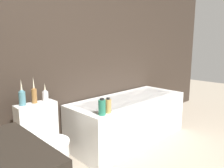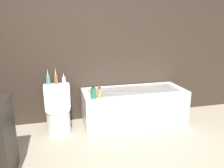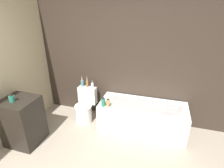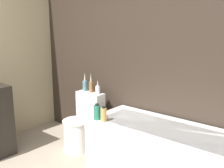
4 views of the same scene
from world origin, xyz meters
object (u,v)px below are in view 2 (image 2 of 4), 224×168
object	(u,v)px
bathtub	(134,106)
shampoo_bottle_tall	(93,93)
vase_bronze	(64,80)
toilet	(58,113)
vase_silver	(56,79)
shampoo_bottle_short	(100,93)
vase_gold	(48,79)

from	to	relation	value
bathtub	shampoo_bottle_tall	xyz separation A→B (m)	(-0.72, -0.27, 0.37)
vase_bronze	bathtub	bearing A→B (deg)	-8.61
bathtub	toilet	world-z (taller)	toilet
vase_silver	shampoo_bottle_tall	size ratio (longest dim) A/B	1.50
vase_silver	shampoo_bottle_short	distance (m)	0.76
toilet	vase_bronze	bearing A→B (deg)	58.05
vase_silver	vase_bronze	bearing A→B (deg)	1.70
shampoo_bottle_tall	shampoo_bottle_short	distance (m)	0.09
toilet	vase_bronze	world-z (taller)	vase_bronze
bathtub	shampoo_bottle_tall	distance (m)	0.85
vase_bronze	shampoo_bottle_short	world-z (taller)	vase_bronze
bathtub	vase_gold	size ratio (longest dim) A/B	6.64
shampoo_bottle_tall	shampoo_bottle_short	bearing A→B (deg)	2.49
vase_silver	shampoo_bottle_short	world-z (taller)	vase_silver
bathtub	vase_gold	bearing A→B (deg)	172.84
vase_bronze	shampoo_bottle_short	bearing A→B (deg)	-41.48
vase_bronze	shampoo_bottle_tall	size ratio (longest dim) A/B	1.03
shampoo_bottle_short	vase_silver	bearing A→B (deg)	144.82
shampoo_bottle_short	vase_bronze	bearing A→B (deg)	138.52
bathtub	toilet	xyz separation A→B (m)	(-1.24, -0.02, 0.02)
bathtub	shampoo_bottle_short	distance (m)	0.77
toilet	vase_silver	distance (m)	0.53
vase_bronze	toilet	bearing A→B (deg)	-121.95
vase_gold	vase_bronze	world-z (taller)	vase_gold
vase_gold	vase_silver	bearing A→B (deg)	-2.25
bathtub	vase_bronze	distance (m)	1.23
bathtub	shampoo_bottle_tall	bearing A→B (deg)	-159.85
shampoo_bottle_short	toilet	bearing A→B (deg)	158.37
vase_gold	shampoo_bottle_short	bearing A→B (deg)	-30.79
toilet	shampoo_bottle_short	world-z (taller)	shampoo_bottle_short
vase_gold	toilet	bearing A→B (deg)	-58.20
vase_gold	vase_silver	world-z (taller)	vase_silver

